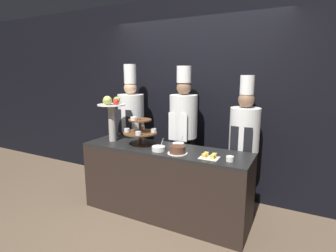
# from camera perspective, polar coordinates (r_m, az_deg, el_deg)

# --- Properties ---
(ground_plane) EXTENTS (14.00, 14.00, 0.00)m
(ground_plane) POSITION_cam_1_polar(r_m,az_deg,el_deg) (3.27, -3.36, -20.80)
(ground_plane) COLOR brown
(wall_back) EXTENTS (10.00, 0.06, 2.80)m
(wall_back) POSITION_cam_1_polar(r_m,az_deg,el_deg) (3.83, 5.42, 6.21)
(wall_back) COLOR black
(wall_back) RESTS_ON ground_plane
(buffet_counter) EXTENTS (2.06, 0.57, 0.87)m
(buffet_counter) POSITION_cam_1_polar(r_m,az_deg,el_deg) (3.29, -0.82, -12.05)
(buffet_counter) COLOR black
(buffet_counter) RESTS_ON ground_plane
(tiered_stand) EXTENTS (0.42, 0.42, 0.37)m
(tiered_stand) POSITION_cam_1_polar(r_m,az_deg,el_deg) (3.24, -6.11, -0.96)
(tiered_stand) COLOR brown
(tiered_stand) RESTS_ON buffet_counter
(fruit_pedestal) EXTENTS (0.36, 0.36, 0.60)m
(fruit_pedestal) POSITION_cam_1_polar(r_m,az_deg,el_deg) (3.46, -12.19, 3.00)
(fruit_pedestal) COLOR #B2ADA8
(fruit_pedestal) RESTS_ON buffet_counter
(cake_round) EXTENTS (0.22, 0.22, 0.09)m
(cake_round) POSITION_cam_1_polar(r_m,az_deg,el_deg) (2.92, 2.08, -5.25)
(cake_round) COLOR white
(cake_round) RESTS_ON buffet_counter
(cup_white) EXTENTS (0.08, 0.08, 0.05)m
(cup_white) POSITION_cam_1_polar(r_m,az_deg,el_deg) (2.75, 13.33, -6.95)
(cup_white) COLOR white
(cup_white) RESTS_ON buffet_counter
(cake_square_tray) EXTENTS (0.20, 0.16, 0.05)m
(cake_square_tray) POSITION_cam_1_polar(r_m,az_deg,el_deg) (2.81, 9.00, -6.55)
(cake_square_tray) COLOR white
(cake_square_tray) RESTS_ON buffet_counter
(serving_bowl_near) EXTENTS (0.15, 0.15, 0.16)m
(serving_bowl_near) POSITION_cam_1_polar(r_m,az_deg,el_deg) (3.02, -2.09, -4.93)
(serving_bowl_near) COLOR white
(serving_bowl_near) RESTS_ON buffet_counter
(serving_bowl_far) EXTENTS (0.14, 0.14, 0.15)m
(serving_bowl_far) POSITION_cam_1_polar(r_m,az_deg,el_deg) (3.17, 2.26, -4.15)
(serving_bowl_far) COLOR white
(serving_bowl_far) RESTS_ON buffet_counter
(chef_left) EXTENTS (0.38, 0.38, 1.87)m
(chef_left) POSITION_cam_1_polar(r_m,az_deg,el_deg) (3.96, -7.99, 0.57)
(chef_left) COLOR black
(chef_left) RESTS_ON ground_plane
(chef_center_left) EXTENTS (0.37, 0.37, 1.84)m
(chef_center_left) POSITION_cam_1_polar(r_m,az_deg,el_deg) (3.54, 3.34, -0.44)
(chef_center_left) COLOR black
(chef_center_left) RESTS_ON ground_plane
(chef_center_right) EXTENTS (0.36, 0.36, 1.72)m
(chef_center_right) POSITION_cam_1_polar(r_m,az_deg,el_deg) (3.32, 16.18, -3.14)
(chef_center_right) COLOR black
(chef_center_right) RESTS_ON ground_plane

